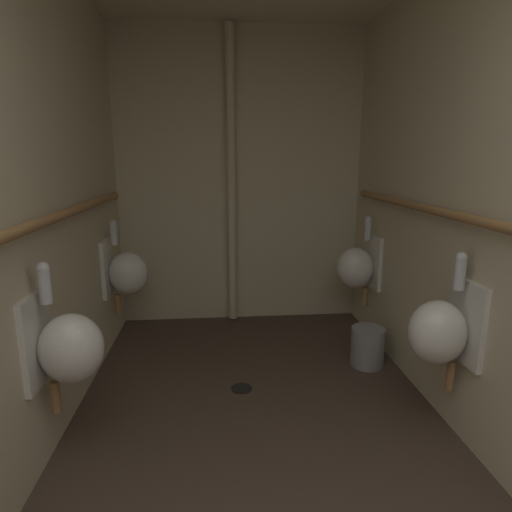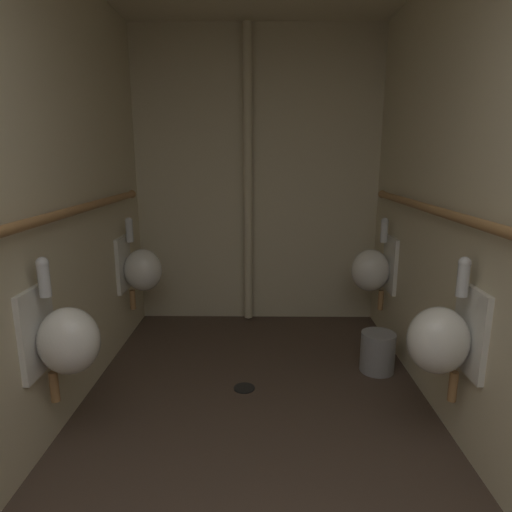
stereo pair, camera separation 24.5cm
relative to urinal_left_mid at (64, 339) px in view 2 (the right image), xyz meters
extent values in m
cube|color=#47382D|center=(0.93, 0.04, -0.66)|extent=(2.28, 3.89, 0.08)
cube|color=beige|center=(-0.18, 0.04, 0.67)|extent=(0.06, 3.89, 2.58)
cube|color=beige|center=(2.04, 0.04, 0.67)|extent=(0.06, 3.89, 2.58)
cube|color=beige|center=(0.93, 1.95, 0.67)|extent=(2.28, 0.06, 2.58)
ellipsoid|color=silver|center=(0.02, 0.00, -0.01)|extent=(0.30, 0.26, 0.34)
cube|color=silver|center=(-0.13, 0.00, 0.04)|extent=(0.03, 0.30, 0.44)
cylinder|color=silver|center=(-0.07, 0.00, 0.30)|extent=(0.06, 0.06, 0.16)
sphere|color=silver|center=(-0.07, 0.00, 0.38)|extent=(0.06, 0.06, 0.06)
cylinder|color=#9E7042|center=(-0.08, 0.00, -0.26)|extent=(0.04, 0.04, 0.16)
ellipsoid|color=silver|center=(0.02, 1.36, -0.01)|extent=(0.30, 0.26, 0.34)
cube|color=silver|center=(-0.13, 1.36, 0.04)|extent=(0.03, 0.30, 0.44)
cylinder|color=silver|center=(-0.07, 1.36, 0.30)|extent=(0.06, 0.06, 0.16)
sphere|color=silver|center=(-0.07, 1.36, 0.38)|extent=(0.06, 0.06, 0.06)
cylinder|color=#9E7042|center=(-0.08, 1.36, -0.26)|extent=(0.04, 0.04, 0.16)
ellipsoid|color=silver|center=(1.84, 0.03, -0.01)|extent=(0.30, 0.26, 0.34)
cube|color=silver|center=(2.00, 0.03, 0.04)|extent=(0.03, 0.30, 0.44)
cylinder|color=silver|center=(1.93, 0.03, 0.30)|extent=(0.06, 0.06, 0.16)
sphere|color=silver|center=(1.93, 0.03, 0.38)|extent=(0.06, 0.06, 0.06)
cylinder|color=#9E7042|center=(1.94, 0.03, -0.26)|extent=(0.04, 0.04, 0.16)
ellipsoid|color=silver|center=(1.84, 1.37, -0.01)|extent=(0.30, 0.26, 0.34)
cube|color=silver|center=(2.00, 1.37, 0.04)|extent=(0.03, 0.30, 0.44)
cylinder|color=silver|center=(1.93, 1.37, 0.30)|extent=(0.06, 0.06, 0.16)
sphere|color=silver|center=(1.93, 1.37, 0.38)|extent=(0.06, 0.06, 0.06)
cylinder|color=#9E7042|center=(1.94, 1.37, -0.26)|extent=(0.04, 0.04, 0.16)
cylinder|color=#9E7042|center=(-0.09, 0.05, 0.58)|extent=(0.05, 3.03, 0.05)
sphere|color=#9E7042|center=(-0.09, 1.56, 0.58)|extent=(0.06, 0.06, 0.06)
cylinder|color=#9E7042|center=(1.95, 0.05, 0.58)|extent=(0.05, 3.05, 0.05)
sphere|color=#9E7042|center=(1.95, 1.57, 0.58)|extent=(0.06, 0.06, 0.06)
cylinder|color=beige|center=(0.85, 1.84, 0.67)|extent=(0.08, 0.08, 2.53)
cylinder|color=black|center=(0.86, 0.61, -0.61)|extent=(0.14, 0.14, 0.01)
cylinder|color=gray|center=(1.80, 0.86, -0.47)|extent=(0.24, 0.24, 0.29)
camera|label=1|loc=(0.72, -1.96, 0.87)|focal=30.19mm
camera|label=2|loc=(0.97, -1.96, 0.87)|focal=30.19mm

